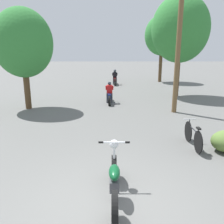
% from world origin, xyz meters
% --- Properties ---
extents(ground_plane, '(120.00, 120.00, 0.00)m').
position_xyz_m(ground_plane, '(0.00, 0.00, 0.00)').
color(ground_plane, '#60605E').
extents(utility_pole, '(1.10, 0.24, 7.48)m').
position_xyz_m(utility_pole, '(3.25, 7.55, 3.83)').
color(utility_pole, brown).
rests_on(utility_pole, ground).
extents(roadside_tree_right_near, '(3.74, 3.36, 6.56)m').
position_xyz_m(roadside_tree_right_near, '(4.47, 11.89, 4.40)').
color(roadside_tree_right_near, '#513A23').
rests_on(roadside_tree_right_near, ground).
extents(roadside_tree_right_far, '(3.28, 2.95, 6.32)m').
position_xyz_m(roadside_tree_right_far, '(4.81, 19.40, 4.41)').
color(roadside_tree_right_far, '#513A23').
rests_on(roadside_tree_right_far, ground).
extents(roadside_tree_left, '(3.06, 2.76, 5.21)m').
position_xyz_m(roadside_tree_left, '(-4.53, 8.34, 3.43)').
color(roadside_tree_left, '#513A23').
rests_on(roadside_tree_left, ground).
extents(motorcycle_foreground, '(0.71, 2.17, 1.12)m').
position_xyz_m(motorcycle_foreground, '(0.09, 0.21, 0.45)').
color(motorcycle_foreground, black).
rests_on(motorcycle_foreground, ground).
extents(motorcycle_rider_lead, '(0.50, 1.98, 1.29)m').
position_xyz_m(motorcycle_rider_lead, '(-0.11, 9.72, 0.49)').
color(motorcycle_rider_lead, black).
rests_on(motorcycle_rider_lead, ground).
extents(motorcycle_rider_far, '(0.50, 2.10, 1.37)m').
position_xyz_m(motorcycle_rider_far, '(0.30, 17.40, 0.53)').
color(motorcycle_rider_far, black).
rests_on(motorcycle_rider_far, ground).
extents(bicycle_parked, '(0.44, 1.71, 0.83)m').
position_xyz_m(bicycle_parked, '(2.72, 3.05, 0.38)').
color(bicycle_parked, black).
rests_on(bicycle_parked, ground).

